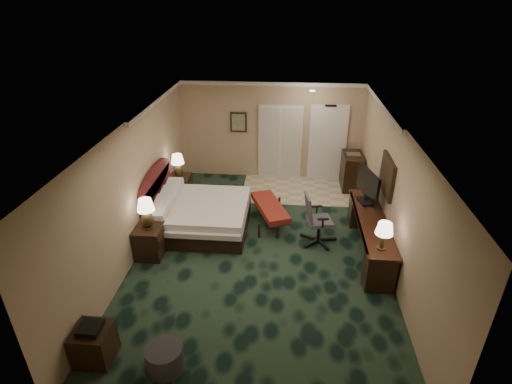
# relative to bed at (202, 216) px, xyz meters

# --- Properties ---
(floor) EXTENTS (5.00, 7.50, 0.00)m
(floor) POSITION_rel_bed_xyz_m (1.39, -0.80, -0.32)
(floor) COLOR black
(floor) RESTS_ON ground
(ceiling) EXTENTS (5.00, 7.50, 0.00)m
(ceiling) POSITION_rel_bed_xyz_m (1.39, -0.80, 2.38)
(ceiling) COLOR silver
(ceiling) RESTS_ON wall_back
(wall_back) EXTENTS (5.00, 0.00, 2.70)m
(wall_back) POSITION_rel_bed_xyz_m (1.39, 2.95, 1.03)
(wall_back) COLOR tan
(wall_back) RESTS_ON ground
(wall_front) EXTENTS (5.00, 0.00, 2.70)m
(wall_front) POSITION_rel_bed_xyz_m (1.39, -4.55, 1.03)
(wall_front) COLOR tan
(wall_front) RESTS_ON ground
(wall_left) EXTENTS (0.00, 7.50, 2.70)m
(wall_left) POSITION_rel_bed_xyz_m (-1.11, -0.80, 1.03)
(wall_left) COLOR tan
(wall_left) RESTS_ON ground
(wall_right) EXTENTS (0.00, 7.50, 2.70)m
(wall_right) POSITION_rel_bed_xyz_m (3.89, -0.80, 1.03)
(wall_right) COLOR tan
(wall_right) RESTS_ON ground
(crown_molding) EXTENTS (5.00, 7.50, 0.10)m
(crown_molding) POSITION_rel_bed_xyz_m (1.39, -0.80, 2.33)
(crown_molding) COLOR silver
(crown_molding) RESTS_ON wall_back
(tile_patch) EXTENTS (3.20, 1.70, 0.01)m
(tile_patch) POSITION_rel_bed_xyz_m (2.29, 2.10, -0.32)
(tile_patch) COLOR beige
(tile_patch) RESTS_ON ground
(headboard) EXTENTS (0.12, 2.00, 1.40)m
(headboard) POSITION_rel_bed_xyz_m (-1.05, 0.20, 0.38)
(headboard) COLOR #4C1017
(headboard) RESTS_ON ground
(entry_door) EXTENTS (1.02, 0.06, 2.18)m
(entry_door) POSITION_rel_bed_xyz_m (2.94, 2.92, 0.73)
(entry_door) COLOR silver
(entry_door) RESTS_ON ground
(closet_doors) EXTENTS (1.20, 0.06, 2.10)m
(closet_doors) POSITION_rel_bed_xyz_m (1.64, 2.91, 0.73)
(closet_doors) COLOR silver
(closet_doors) RESTS_ON ground
(wall_art) EXTENTS (0.45, 0.06, 0.55)m
(wall_art) POSITION_rel_bed_xyz_m (0.49, 2.91, 1.28)
(wall_art) COLOR #4B6557
(wall_art) RESTS_ON wall_back
(wall_mirror) EXTENTS (0.05, 0.95, 0.75)m
(wall_mirror) POSITION_rel_bed_xyz_m (3.85, -0.20, 1.23)
(wall_mirror) COLOR white
(wall_mirror) RESTS_ON wall_right
(bed) EXTENTS (2.03, 1.88, 0.64)m
(bed) POSITION_rel_bed_xyz_m (0.00, 0.00, 0.00)
(bed) COLOR silver
(bed) RESTS_ON ground
(nightstand_near) EXTENTS (0.52, 0.60, 0.65)m
(nightstand_near) POSITION_rel_bed_xyz_m (-0.83, -1.08, 0.00)
(nightstand_near) COLOR black
(nightstand_near) RESTS_ON ground
(nightstand_far) EXTENTS (0.52, 0.59, 0.65)m
(nightstand_far) POSITION_rel_bed_xyz_m (-0.84, 1.31, 0.00)
(nightstand_far) COLOR black
(nightstand_far) RESTS_ON ground
(lamp_near) EXTENTS (0.35, 0.35, 0.64)m
(lamp_near) POSITION_rel_bed_xyz_m (-0.82, -1.08, 0.65)
(lamp_near) COLOR black
(lamp_near) RESTS_ON nightstand_near
(lamp_far) EXTENTS (0.33, 0.33, 0.61)m
(lamp_far) POSITION_rel_bed_xyz_m (-0.83, 1.28, 0.63)
(lamp_far) COLOR black
(lamp_far) RESTS_ON nightstand_far
(bed_bench) EXTENTS (0.99, 1.52, 0.49)m
(bed_bench) POSITION_rel_bed_xyz_m (1.51, 0.36, -0.08)
(bed_bench) COLOR maroon
(bed_bench) RESTS_ON ground
(ottoman) EXTENTS (0.69, 0.69, 0.38)m
(ottoman) POSITION_rel_bed_xyz_m (0.23, -3.74, -0.13)
(ottoman) COLOR #2E2E32
(ottoman) RESTS_ON ground
(side_table) EXTENTS (0.52, 0.52, 0.56)m
(side_table) POSITION_rel_bed_xyz_m (-0.83, -3.65, -0.04)
(side_table) COLOR black
(side_table) RESTS_ON ground
(desk) EXTENTS (0.57, 2.66, 0.77)m
(desk) POSITION_rel_bed_xyz_m (3.58, -0.59, 0.06)
(desk) COLOR black
(desk) RESTS_ON ground
(tv) EXTENTS (0.32, 0.94, 0.74)m
(tv) POSITION_rel_bed_xyz_m (3.57, 0.14, 0.81)
(tv) COLOR black
(tv) RESTS_ON desk
(desk_lamp) EXTENTS (0.36, 0.36, 0.54)m
(desk_lamp) POSITION_rel_bed_xyz_m (3.58, -1.59, 0.71)
(desk_lamp) COLOR black
(desk_lamp) RESTS_ON desk
(desk_chair) EXTENTS (0.75, 0.72, 1.13)m
(desk_chair) POSITION_rel_bed_xyz_m (2.58, -0.31, 0.24)
(desk_chair) COLOR #43434A
(desk_chair) RESTS_ON ground
(minibar) EXTENTS (0.50, 0.90, 0.95)m
(minibar) POSITION_rel_bed_xyz_m (3.59, 2.40, 0.16)
(minibar) COLOR black
(minibar) RESTS_ON ground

